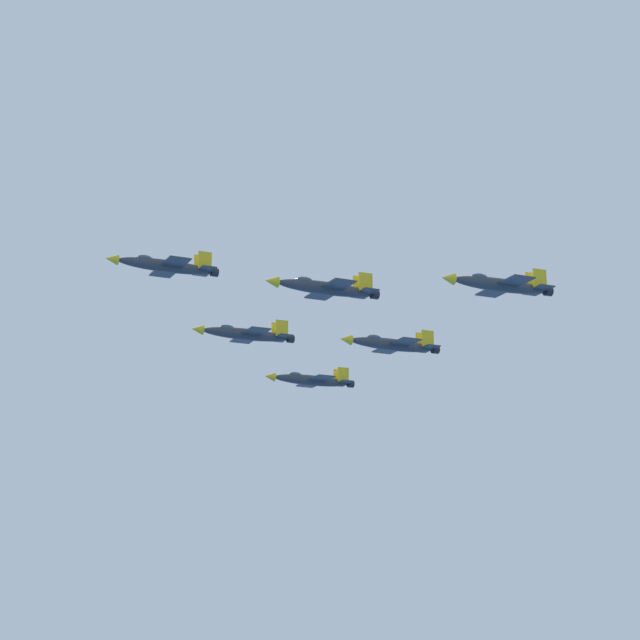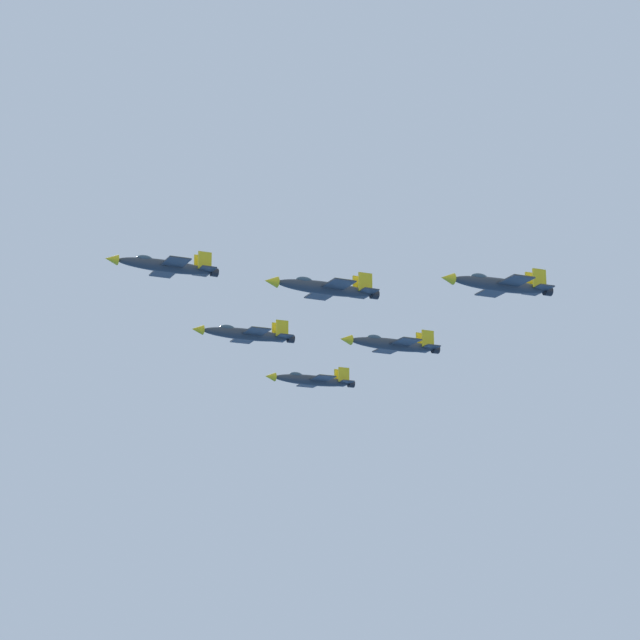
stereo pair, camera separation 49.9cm
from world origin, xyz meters
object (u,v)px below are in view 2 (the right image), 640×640
object	(u,v)px
jet_lead	(165,266)
jet_right_wingman	(246,334)
jet_left_outer	(499,284)
jet_slot_rear	(392,344)
jet_right_outer	(312,380)
jet_left_wingman	(325,288)

from	to	relation	value
jet_lead	jet_right_wingman	distance (m)	24.88
jet_left_outer	jet_lead	bearing A→B (deg)	-39.70
jet_right_wingman	jet_slot_rear	xyz separation A→B (m)	(-14.09, 19.96, -3.44)
jet_lead	jet_right_outer	world-z (taller)	jet_lead
jet_left_wingman	jet_right_outer	size ratio (longest dim) A/B	1.01
jet_left_wingman	jet_right_outer	xyz separation A→B (m)	(-29.84, -41.33, -2.25)
jet_lead	jet_right_wingman	xyz separation A→B (m)	(-21.96, -10.69, -4.75)
jet_lead	jet_right_wingman	bearing A→B (deg)	-140.25
jet_left_wingman	jet_right_wingman	bearing A→B (deg)	-90.63
jet_slot_rear	jet_right_outer	bearing A→B (deg)	-91.05
jet_lead	jet_right_outer	bearing A→B (deg)	-140.25
jet_right_wingman	jet_slot_rear	size ratio (longest dim) A/B	1.01
jet_right_wingman	jet_right_outer	xyz separation A→B (m)	(-21.96, -10.69, -2.94)
jet_right_wingman	jet_left_outer	distance (m)	51.03
jet_left_wingman	jet_right_outer	world-z (taller)	jet_left_wingman
jet_right_outer	jet_right_wingman	bearing A→B (deg)	40.50
jet_left_outer	jet_slot_rear	bearing A→B (deg)	-89.34
jet_left_wingman	jet_left_outer	xyz separation A→B (m)	(-14.09, 19.96, -1.60)
jet_right_wingman	jet_left_wingman	bearing A→B (deg)	90.82
jet_lead	jet_right_outer	xyz separation A→B (m)	(-43.93, -21.38, -7.69)
jet_lead	jet_left_outer	distance (m)	49.36
jet_right_wingman	jet_right_outer	size ratio (longest dim) A/B	1.02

